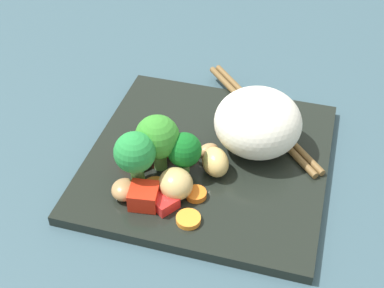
% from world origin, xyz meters
% --- Properties ---
extents(ground_plane, '(1.10, 1.10, 0.02)m').
position_xyz_m(ground_plane, '(0.00, 0.00, -0.01)').
color(ground_plane, '#344F5A').
extents(square_plate, '(0.28, 0.28, 0.01)m').
position_xyz_m(square_plate, '(0.00, 0.00, 0.01)').
color(square_plate, black).
rests_on(square_plate, ground_plane).
extents(rice_mound, '(0.13, 0.13, 0.07)m').
position_xyz_m(rice_mound, '(0.05, 0.03, 0.05)').
color(rice_mound, silver).
rests_on(rice_mound, square_plate).
extents(broccoli_floret_0, '(0.04, 0.04, 0.05)m').
position_xyz_m(broccoli_floret_0, '(-0.02, -0.03, 0.04)').
color(broccoli_floret_0, '#649B4B').
rests_on(broccoli_floret_0, square_plate).
extents(broccoli_floret_1, '(0.05, 0.05, 0.07)m').
position_xyz_m(broccoli_floret_1, '(-0.05, -0.03, 0.06)').
color(broccoli_floret_1, '#6CB14F').
rests_on(broccoli_floret_1, square_plate).
extents(broccoli_floret_2, '(0.04, 0.04, 0.07)m').
position_xyz_m(broccoli_floret_2, '(-0.07, -0.06, 0.06)').
color(broccoli_floret_2, '#549749').
rests_on(broccoli_floret_2, square_plate).
extents(carrot_slice_0, '(0.03, 0.03, 0.01)m').
position_xyz_m(carrot_slice_0, '(0.00, -0.06, 0.02)').
color(carrot_slice_0, orange).
rests_on(carrot_slice_0, square_plate).
extents(carrot_slice_1, '(0.03, 0.03, 0.00)m').
position_xyz_m(carrot_slice_1, '(-0.04, -0.06, 0.01)').
color(carrot_slice_1, orange).
rests_on(carrot_slice_1, square_plate).
extents(carrot_slice_2, '(0.03, 0.03, 0.01)m').
position_xyz_m(carrot_slice_2, '(-0.00, -0.10, 0.02)').
color(carrot_slice_2, orange).
rests_on(carrot_slice_2, square_plate).
extents(pepper_chunk_0, '(0.03, 0.03, 0.02)m').
position_xyz_m(pepper_chunk_0, '(-0.05, -0.09, 0.02)').
color(pepper_chunk_0, red).
rests_on(pepper_chunk_0, square_plate).
extents(pepper_chunk_1, '(0.03, 0.03, 0.01)m').
position_xyz_m(pepper_chunk_1, '(-0.03, -0.09, 0.02)').
color(pepper_chunk_1, red).
rests_on(pepper_chunk_1, square_plate).
extents(pepper_chunk_2, '(0.04, 0.04, 0.01)m').
position_xyz_m(pepper_chunk_2, '(-0.06, -0.01, 0.02)').
color(pepper_chunk_2, red).
rests_on(pepper_chunk_2, square_plate).
extents(pepper_chunk_3, '(0.03, 0.02, 0.01)m').
position_xyz_m(pepper_chunk_3, '(-0.03, 0.00, 0.02)').
color(pepper_chunk_3, red).
rests_on(pepper_chunk_3, square_plate).
extents(pepper_chunk_4, '(0.04, 0.04, 0.02)m').
position_xyz_m(pepper_chunk_4, '(-0.08, -0.03, 0.02)').
color(pepper_chunk_4, red).
rests_on(pepper_chunk_4, square_plate).
extents(chicken_piece_0, '(0.05, 0.05, 0.03)m').
position_xyz_m(chicken_piece_0, '(-0.02, -0.07, 0.03)').
color(chicken_piece_0, tan).
rests_on(chicken_piece_0, square_plate).
extents(chicken_piece_1, '(0.04, 0.05, 0.03)m').
position_xyz_m(chicken_piece_1, '(0.01, -0.02, 0.03)').
color(chicken_piece_1, tan).
rests_on(chicken_piece_1, square_plate).
extents(chicken_piece_3, '(0.03, 0.03, 0.02)m').
position_xyz_m(chicken_piece_3, '(-0.07, -0.08, 0.02)').
color(chicken_piece_3, '#B08251').
rests_on(chicken_piece_3, square_plate).
extents(chicken_piece_4, '(0.03, 0.03, 0.02)m').
position_xyz_m(chicken_piece_4, '(-0.00, 0.00, 0.02)').
color(chicken_piece_4, tan).
rests_on(chicken_piece_4, square_plate).
extents(chopstick_pair, '(0.16, 0.19, 0.01)m').
position_xyz_m(chopstick_pair, '(0.05, 0.08, 0.02)').
color(chopstick_pair, brown).
rests_on(chopstick_pair, square_plate).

